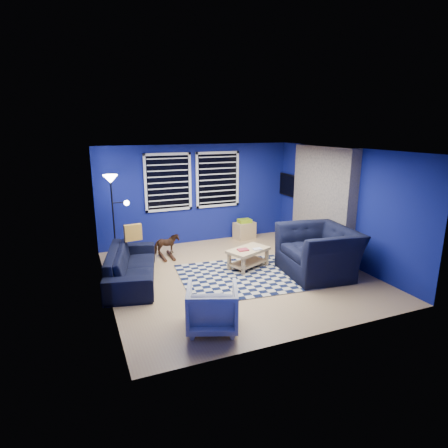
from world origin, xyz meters
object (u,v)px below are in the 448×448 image
Objects in this scene: sofa at (132,265)px; armchair_big at (318,251)px; coffee_table at (248,254)px; cabinet at (244,230)px; floor_lamp at (112,191)px; armchair_bent at (212,307)px; rocking_horse at (166,245)px; tv at (290,186)px.

sofa is 1.48× the size of armchair_big.
armchair_big is (3.56, -1.07, 0.16)m from sofa.
coffee_table is at bearing -83.10° from sofa.
sofa is at bearing 174.34° from coffee_table.
armchair_big is at bearing -35.56° from coffee_table.
sofa is 3.72m from armchair_big.
cabinet is 3.63m from floor_lamp.
armchair_bent is 2.56m from coffee_table.
armchair_big reaches higher than rocking_horse.
cabinet reaches higher than coffee_table.
tv is 4.58m from floor_lamp.
coffee_table is 2.16m from cabinet.
tv is at bearing 166.63° from armchair_big.
floor_lamp reaches higher than coffee_table.
armchair_big is 3.37m from rocking_horse.
rocking_horse is 0.30× the size of floor_lamp.
sofa is 2.90× the size of armchair_bent.
armchair_bent is (0.82, -2.26, 0.02)m from sofa.
armchair_big is 2.84m from cabinet.
armchair_bent is at bearing -127.88° from coffee_table.
sofa is at bearing -49.01° from armchair_bent.
floor_lamp is (-2.51, 1.67, 1.26)m from coffee_table.
armchair_big is at bearing -109.39° from tv.
tv reaches higher than coffee_table.
tv is 0.46× the size of sofa.
floor_lamp is (-0.11, 1.43, 1.25)m from sofa.
armchair_bent is 1.26× the size of cabinet.
armchair_bent is 4.00m from floor_lamp.
cabinet is at bearing -167.63° from armchair_big.
cabinet is at bearing 168.38° from tv.
tv is 1.70m from cabinet.
cabinet is at bearing 66.77° from coffee_table.
floor_lamp reaches higher than cabinet.
tv reaches higher than rocking_horse.
sofa is 3.67× the size of cabinet.
rocking_horse is (-2.61, 2.13, -0.17)m from armchair_big.
tv reaches higher than sofa.
coffee_table is (1.45, -1.30, -0.00)m from rocking_horse.
armchair_big reaches higher than coffee_table.
sofa is 1.42m from rocking_horse.
coffee_table is at bearing -106.82° from armchair_bent.
floor_lamp is (-1.06, 0.37, 1.26)m from rocking_horse.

